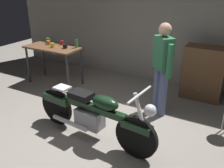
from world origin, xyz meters
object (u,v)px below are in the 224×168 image
Objects in this scene: motorcycle at (93,113)px; wooden_dresser at (203,73)px; mug_black_matte at (65,46)px; mug_red_diner at (62,43)px; person_standing at (162,66)px; mug_orange_travel at (48,43)px; bottle at (76,43)px; mug_green_speckled at (48,40)px; mug_yellow_tall at (53,45)px.

wooden_dresser is (1.19, 2.32, 0.10)m from motorcycle.
wooden_dresser reaches higher than motorcycle.
mug_red_diner is (-0.26, 0.22, 0.00)m from mug_black_matte.
mug_black_matte is (-2.29, 0.17, 0.02)m from person_standing.
mug_red_diner is (0.30, 0.14, 0.00)m from mug_orange_travel.
motorcycle is at bearing -47.77° from bottle.
wooden_dresser is at bearing 16.92° from mug_black_matte.
person_standing is at bearing -118.41° from wooden_dresser.
mug_green_speckled reaches higher than mug_black_matte.
motorcycle is 1.50m from person_standing.
mug_green_speckled is at bearing -169.69° from wooden_dresser.
bottle is (-2.10, 0.35, 0.07)m from person_standing.
wooden_dresser is 10.32× the size of mug_red_diner.
bottle is (0.48, 0.24, 0.05)m from mug_yellow_tall.
mug_yellow_tall reaches higher than motorcycle.
mug_red_diner is at bearing 25.03° from mug_orange_travel.
mug_orange_travel is at bearing 171.69° from mug_black_matte.
mug_orange_travel is 0.99× the size of mug_yellow_tall.
wooden_dresser is 3.20m from mug_red_diner.
mug_orange_travel is at bearing 150.74° from mug_yellow_tall.
bottle reaches higher than mug_yellow_tall.
mug_black_matte is at bearing -40.58° from mug_red_diner.
mug_orange_travel is 0.46× the size of bottle.
bottle reaches higher than mug_orange_travel.
mug_red_diner is (0.43, 0.00, -0.01)m from mug_green_speckled.
person_standing reaches higher than mug_red_diner.
person_standing reaches higher than bottle.
motorcycle is 17.99× the size of mug_black_matte.
mug_red_diner is at bearing 35.67° from person_standing.
wooden_dresser reaches higher than mug_red_diner.
mug_yellow_tall is at bearing -97.23° from mug_red_diner.
mug_orange_travel is 1.04× the size of mug_red_diner.
mug_yellow_tall is (-0.30, -0.07, 0.00)m from mug_black_matte.
person_standing is 2.86m from mug_orange_travel.
mug_red_diner reaches higher than mug_orange_travel.
person_standing is 1.24m from wooden_dresser.
mug_orange_travel is (-2.22, 1.53, 0.50)m from motorcycle.
mug_green_speckled is (-0.69, 0.22, 0.01)m from mug_black_matte.
wooden_dresser reaches higher than mug_orange_travel.
bottle is at bearing -6.02° from mug_red_diner.
mug_red_diner is 0.95× the size of mug_yellow_tall.
motorcycle reaches higher than mug_black_matte.
mug_black_matte is 1.14× the size of mug_red_diner.
mug_green_speckled is 0.50× the size of bottle.
mug_red_diner is at bearing 144.27° from motorcycle.
mug_green_speckled is 1.07× the size of mug_yellow_tall.
person_standing is 15.67× the size of mug_red_diner.
mug_orange_travel and mug_black_matte have the same top height.
person_standing is 2.29m from mug_black_matte.
mug_yellow_tall is 0.54m from bottle.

